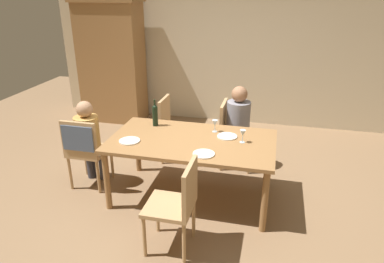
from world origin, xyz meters
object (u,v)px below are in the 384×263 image
Objects in this scene: dinner_plate_host at (130,141)px; wine_glass_centre at (215,123)px; wine_glass_near_left at (243,134)px; handbag at (202,155)px; chair_left_end at (83,145)px; chair_near at (178,201)px; person_man_bearded at (240,122)px; chair_far_right at (231,130)px; person_woman_host at (89,137)px; wine_bottle_tall_green at (155,114)px; armoire_cabinet at (112,61)px; chair_far_left at (172,125)px; dinner_plate_guest_left at (227,136)px; dinner_plate_guest_right at (204,154)px; dining_table at (192,146)px.

wine_glass_centre is at bearing 29.64° from dinner_plate_host.
wine_glass_near_left is 0.42m from wine_glass_centre.
chair_left_end is at bearing -140.28° from handbag.
chair_near is 1.86m from person_man_bearded.
person_man_bearded reaches higher than dinner_plate_host.
chair_far_right is 3.29× the size of handbag.
chair_near is 1.69m from person_woman_host.
chair_left_end is 2.04m from person_man_bearded.
wine_glass_near_left is at bearing -26.17° from chair_near.
chair_near reaches higher than wine_glass_centre.
wine_glass_near_left is (0.48, 0.97, 0.32)m from chair_near.
chair_left_end is at bearing -57.91° from chair_far_right.
wine_glass_centre is (0.75, -0.02, -0.04)m from wine_bottle_tall_green.
chair_far_right is 1.52m from dinner_plate_host.
armoire_cabinet is 1.97× the size of person_woman_host.
chair_near is 1.25m from wine_glass_centre.
chair_far_left is 1.20m from person_woman_host.
dinner_plate_guest_left is at bearing -15.04° from chair_near.
armoire_cabinet is at bearing 33.63° from chair_near.
dinner_plate_host and dinner_plate_guest_left have the same top height.
dinner_plate_guest_left is (0.17, -0.12, -0.10)m from wine_glass_centre.
handbag is (-0.40, 0.00, -0.42)m from chair_far_right.
person_man_bearded is 1.28m from dinner_plate_guest_right.
person_woman_host is (0.72, -2.25, -0.45)m from armoire_cabinet.
wine_glass_near_left is (0.56, 0.06, 0.18)m from dining_table.
dinner_plate_host is (-0.67, -0.21, 0.08)m from dining_table.
dinner_plate_guest_left is (0.38, 0.17, 0.08)m from dining_table.
chair_far_right reaches higher than wine_glass_near_left.
chair_left_end is 0.94m from wine_bottle_tall_green.
person_man_bearded reaches higher than dining_table.
dinner_plate_guest_left is (0.04, -0.74, 0.22)m from chair_far_right.
wine_glass_near_left is at bearing 1.01° from person_woman_host.
person_woman_host is at bearing -63.34° from person_man_bearded.
person_man_bearded reaches higher than dinner_plate_guest_left.
chair_far_left is at bearing 139.16° from wine_glass_centre.
person_woman_host is at bearing -72.29° from armoire_cabinet.
dining_table is 5.53× the size of wine_bottle_tall_green.
person_man_bearded is 0.75m from dinner_plate_guest_left.
chair_far_left is 6.17× the size of wine_glass_centre.
chair_near is at bearing -101.90° from dinner_plate_guest_right.
dining_table is at bearing -174.05° from wine_glass_near_left.
chair_far_left is at bearing -90.00° from chair_far_right.
person_woman_host is at bearing -178.99° from wine_glass_near_left.
person_man_bearded is (1.76, 1.03, 0.07)m from chair_left_end.
wine_bottle_tall_green is 1.47× the size of dinner_plate_guest_left.
chair_near is at bearing -7.71° from chair_far_right.
chair_far_right is at bearing 32.09° from chair_left_end.
dinner_plate_host is (-1.23, -0.27, -0.10)m from wine_glass_near_left.
person_woman_host is 1.56m from wine_glass_centre.
chair_near is (1.40, -0.79, -0.06)m from chair_left_end.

